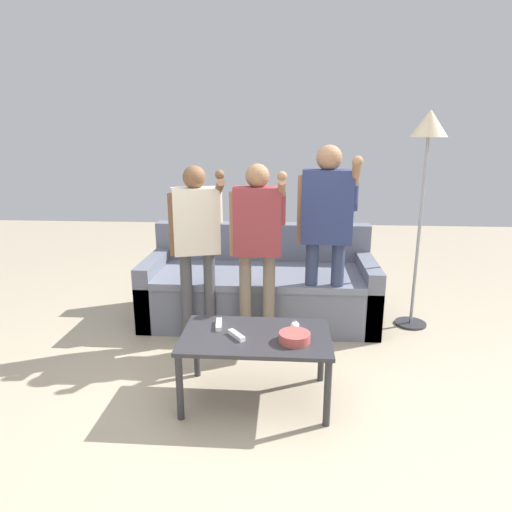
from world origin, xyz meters
TOP-DOWN VIEW (x-y plane):
  - ground_plane at (0.00, 0.00)m, footprint 12.00×12.00m
  - couch at (-0.11, 1.37)m, footprint 2.11×0.95m
  - coffee_table at (-0.05, -0.03)m, footprint 0.95×0.58m
  - snack_bowl at (0.20, -0.11)m, footprint 0.19×0.19m
  - game_remote_nunchuk at (0.20, 0.09)m, footprint 0.06×0.09m
  - floor_lamp at (1.29, 1.27)m, footprint 0.31×0.31m
  - player_left at (-0.59, 0.82)m, footprint 0.46×0.29m
  - player_center at (-0.09, 0.76)m, footprint 0.44×0.29m
  - player_right at (0.45, 0.92)m, footprint 0.47×0.36m
  - game_remote_wand_near at (-0.17, -0.07)m, footprint 0.12×0.15m
  - game_remote_wand_far at (-0.30, 0.08)m, footprint 0.05×0.17m

SIDE VIEW (x-z plane):
  - ground_plane at x=0.00m, z-range 0.00..0.00m
  - couch at x=-0.11m, z-range -0.13..0.71m
  - coffee_table at x=-0.05m, z-range 0.17..0.63m
  - game_remote_wand_far at x=-0.30m, z-range 0.45..0.49m
  - game_remote_wand_near at x=-0.17m, z-range 0.45..0.49m
  - game_remote_nunchuk at x=0.20m, z-range 0.45..0.51m
  - snack_bowl at x=0.20m, z-range 0.46..0.52m
  - player_left at x=-0.59m, z-range 0.19..1.65m
  - player_center at x=-0.09m, z-range 0.19..1.67m
  - player_right at x=0.45m, z-range 0.21..1.83m
  - floor_lamp at x=1.29m, z-range 0.66..2.55m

